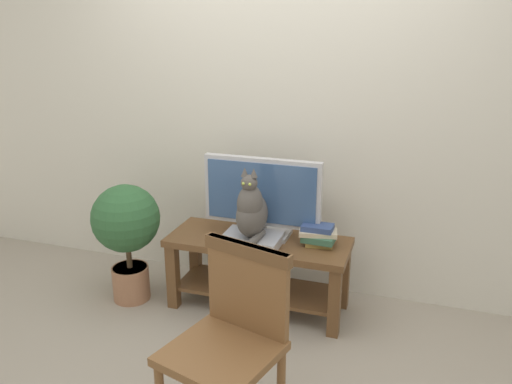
{
  "coord_description": "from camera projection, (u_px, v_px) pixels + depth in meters",
  "views": [
    {
      "loc": [
        0.92,
        -2.32,
        1.81
      ],
      "look_at": [
        -0.02,
        0.5,
        0.83
      ],
      "focal_mm": 35.86,
      "sensor_mm": 36.0,
      "label": 1
    }
  ],
  "objects": [
    {
      "name": "cat",
      "position": [
        251.0,
        210.0,
        3.12
      ],
      "size": [
        0.18,
        0.38,
        0.45
      ],
      "color": "#514C47",
      "rests_on": "media_box"
    },
    {
      "name": "back_wall",
      "position": [
        282.0,
        88.0,
        3.41
      ],
      "size": [
        7.0,
        0.12,
        2.8
      ],
      "primitive_type": "cube",
      "color": "beige",
      "rests_on": "ground"
    },
    {
      "name": "ground_plane",
      "position": [
        231.0,
        354.0,
        2.94
      ],
      "size": [
        12.0,
        12.0,
        0.0
      ],
      "primitive_type": "plane",
      "color": "gray"
    },
    {
      "name": "tv",
      "position": [
        262.0,
        196.0,
        3.27
      ],
      "size": [
        0.77,
        0.2,
        0.52
      ],
      "color": "#B7B7BC",
      "rests_on": "tv_stand"
    },
    {
      "name": "potted_plant",
      "position": [
        127.0,
        228.0,
        3.38
      ],
      "size": [
        0.45,
        0.45,
        0.82
      ],
      "color": "#9E6B4C",
      "rests_on": "ground"
    },
    {
      "name": "book_stack",
      "position": [
        318.0,
        235.0,
        3.18
      ],
      "size": [
        0.25,
        0.17,
        0.13
      ],
      "color": "olive",
      "rests_on": "tv_stand"
    },
    {
      "name": "wooden_chair",
      "position": [
        232.0,
        330.0,
        2.25
      ],
      "size": [
        0.54,
        0.55,
        0.9
      ],
      "color": "brown",
      "rests_on": "ground"
    },
    {
      "name": "media_box",
      "position": [
        252.0,
        240.0,
        3.2
      ],
      "size": [
        0.36,
        0.26,
        0.06
      ],
      "color": "#ADADB2",
      "rests_on": "tv_stand"
    },
    {
      "name": "tv_stand",
      "position": [
        258.0,
        260.0,
        3.34
      ],
      "size": [
        1.17,
        0.45,
        0.49
      ],
      "color": "brown",
      "rests_on": "ground"
    }
  ]
}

